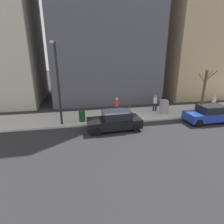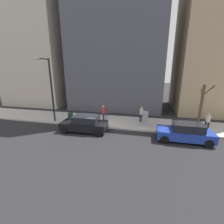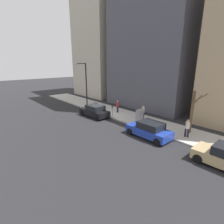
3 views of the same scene
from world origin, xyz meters
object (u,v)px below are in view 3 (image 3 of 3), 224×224
at_px(utility_box, 139,116).
at_px(pedestrian_midblock, 143,111).
at_px(bare_tree, 192,111).
at_px(trash_bin, 96,106).
at_px(pedestrian_far_corner, 118,106).
at_px(office_block_center, 166,17).
at_px(streetlamp, 85,82).
at_px(office_tower_right, 104,49).
at_px(pedestrian_near_meter, 187,127).
at_px(parked_car_black, 95,111).
at_px(parking_meter, 112,110).
at_px(parked_car_blue, 149,130).

distance_m(utility_box, pedestrian_midblock, 1.22).
relative_size(bare_tree, pedestrian_midblock, 2.48).
distance_m(trash_bin, pedestrian_far_corner, 3.64).
relative_size(pedestrian_far_corner, office_block_center, 0.06).
distance_m(streetlamp, pedestrian_midblock, 9.92).
height_order(utility_box, office_tower_right, office_tower_right).
distance_m(streetlamp, trash_bin, 3.87).
distance_m(pedestrian_near_meter, office_tower_right, 26.18).
height_order(pedestrian_far_corner, office_block_center, office_block_center).
relative_size(parked_car_black, utility_box, 2.98).
bearing_deg(pedestrian_midblock, streetlamp, 24.81).
distance_m(utility_box, bare_tree, 5.62).
height_order(bare_tree, pedestrian_near_meter, bare_tree).
height_order(parking_meter, office_block_center, office_block_center).
bearing_deg(office_tower_right, streetlamp, -141.99).
xyz_separation_m(trash_bin, pedestrian_midblock, (1.52, -7.52, 0.49)).
xyz_separation_m(parked_car_black, utility_box, (2.38, -5.42, 0.11)).
bearing_deg(utility_box, bare_tree, -76.00).
bearing_deg(pedestrian_midblock, utility_box, 122.16).
relative_size(bare_tree, pedestrian_far_corner, 2.48).
bearing_deg(pedestrian_far_corner, pedestrian_midblock, -108.11).
bearing_deg(parking_meter, parked_car_black, 132.42).
distance_m(parked_car_black, office_block_center, 18.16).
height_order(streetlamp, trash_bin, streetlamp).
bearing_deg(streetlamp, parked_car_black, -107.88).
bearing_deg(office_block_center, parked_car_blue, -149.50).
bearing_deg(pedestrian_midblock, parked_car_black, 46.76).
distance_m(parked_car_blue, streetlamp, 13.31).
bearing_deg(parked_car_blue, parking_meter, 77.51).
height_order(pedestrian_midblock, pedestrian_far_corner, same).
bearing_deg(bare_tree, pedestrian_near_meter, -166.49).
distance_m(parking_meter, pedestrian_near_meter, 9.36).
relative_size(parked_car_blue, parked_car_black, 0.99).
height_order(trash_bin, pedestrian_midblock, pedestrian_midblock).
bearing_deg(parked_car_black, office_block_center, -6.24).
distance_m(utility_box, trash_bin, 7.95).
height_order(parked_car_black, streetlamp, streetlamp).
bearing_deg(pedestrian_far_corner, parking_meter, -176.77).
relative_size(parked_car_blue, office_block_center, 0.16).
distance_m(utility_box, office_tower_right, 21.53).
xyz_separation_m(parking_meter, pedestrian_near_meter, (0.89, -9.32, 0.11)).
xyz_separation_m(parked_car_black, parking_meter, (1.53, -1.68, 0.24)).
bearing_deg(office_tower_right, pedestrian_far_corner, -122.44).
relative_size(streetlamp, trash_bin, 7.22).
height_order(utility_box, bare_tree, bare_tree).
bearing_deg(pedestrian_near_meter, office_tower_right, -27.55).
xyz_separation_m(trash_bin, office_block_center, (11.04, -3.45, 12.76)).
bearing_deg(streetlamp, pedestrian_far_corner, -70.26).
bearing_deg(office_tower_right, bare_tree, -108.79).
bearing_deg(parked_car_black, parked_car_blue, -92.16).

